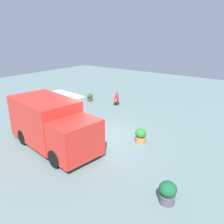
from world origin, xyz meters
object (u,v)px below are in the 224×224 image
Objects in this scene: planter_flowering_far at (168,192)px; planter_flowering_side at (90,97)px; planter_flowering_near at (141,136)px; person_customer at (117,100)px; food_truck at (52,125)px.

planter_flowering_side is at bearing 53.98° from planter_flowering_far.
planter_flowering_near is 7.68m from planter_flowering_side.
planter_flowering_side is at bearing 106.74° from person_customer.
person_customer is 10.46m from planter_flowering_far.
planter_flowering_near is 0.96× the size of planter_flowering_far.
food_truck is at bearing -168.33° from person_customer.
food_truck is at bearing -151.10° from planter_flowering_side.
planter_flowering_far reaches higher than planter_flowering_side.
food_truck reaches higher than person_customer.
planter_flowering_far is 1.20× the size of planter_flowering_side.
food_truck is 5.66× the size of person_customer.
person_customer is at bearing -73.26° from planter_flowering_side.
planter_flowering_near is (2.76, -3.10, -0.70)m from food_truck.
food_truck is 7.47m from planter_flowering_side.
food_truck is at bearing 131.59° from planter_flowering_near.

